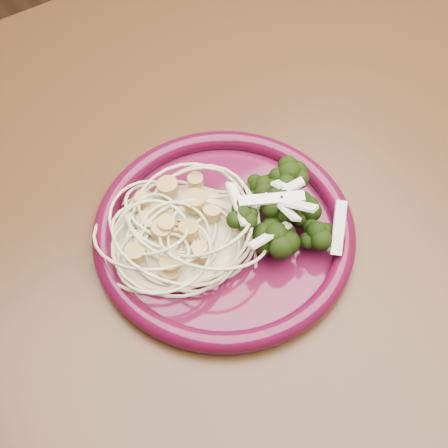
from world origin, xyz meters
TOP-DOWN VIEW (x-y plane):
  - dining_table at (0.00, 0.00)m, footprint 1.20×0.80m
  - dinner_plate at (0.03, -0.01)m, footprint 0.31×0.31m
  - spaghetti_pile at (-0.00, 0.01)m, footprint 0.16×0.15m
  - scallop_cluster at (-0.00, 0.01)m, footprint 0.14×0.14m
  - broccoli_pile at (0.08, -0.03)m, footprint 0.12×0.14m
  - onion_garnish at (0.08, -0.03)m, footprint 0.08×0.09m

SIDE VIEW (x-z plane):
  - dining_table at x=0.00m, z-range 0.28..1.03m
  - dinner_plate at x=0.03m, z-range 0.75..0.77m
  - spaghetti_pile at x=0.00m, z-range 0.76..0.78m
  - broccoli_pile at x=0.08m, z-range 0.76..0.80m
  - scallop_cluster at x=0.00m, z-range 0.78..0.82m
  - onion_garnish at x=0.08m, z-range 0.78..0.83m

